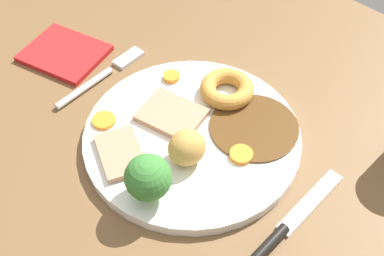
{
  "coord_description": "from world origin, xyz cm",
  "views": [
    {
      "loc": [
        30.7,
        -26.07,
        51.22
      ],
      "look_at": [
        3.72,
        2.45,
        6.0
      ],
      "focal_mm": 46.73,
      "sensor_mm": 36.0,
      "label": 1
    }
  ],
  "objects_px": {
    "yorkshire_pudding": "(227,89)",
    "broccoli_floret": "(148,178)",
    "meat_slice_under": "(120,152)",
    "carrot_coin_front": "(171,77)",
    "dinner_plate": "(192,137)",
    "roast_potato_left": "(187,148)",
    "folded_napkin": "(64,53)",
    "fork": "(103,75)",
    "meat_slice_main": "(173,116)",
    "carrot_coin_back": "(241,155)",
    "carrot_coin_side": "(104,120)",
    "knife": "(279,234)"
  },
  "relations": [
    {
      "from": "knife",
      "to": "carrot_coin_back",
      "type": "bearing_deg",
      "value": 63.78
    },
    {
      "from": "carrot_coin_front",
      "to": "carrot_coin_back",
      "type": "distance_m",
      "value": 0.16
    },
    {
      "from": "yorkshire_pudding",
      "to": "broccoli_floret",
      "type": "relative_size",
      "value": 1.2
    },
    {
      "from": "yorkshire_pudding",
      "to": "carrot_coin_front",
      "type": "xyz_separation_m",
      "value": [
        -0.07,
        -0.03,
        -0.01
      ]
    },
    {
      "from": "carrot_coin_side",
      "to": "yorkshire_pudding",
      "type": "bearing_deg",
      "value": 60.46
    },
    {
      "from": "dinner_plate",
      "to": "roast_potato_left",
      "type": "bearing_deg",
      "value": -55.11
    },
    {
      "from": "carrot_coin_back",
      "to": "carrot_coin_side",
      "type": "distance_m",
      "value": 0.17
    },
    {
      "from": "carrot_coin_back",
      "to": "knife",
      "type": "distance_m",
      "value": 0.1
    },
    {
      "from": "yorkshire_pudding",
      "to": "knife",
      "type": "bearing_deg",
      "value": -33.05
    },
    {
      "from": "dinner_plate",
      "to": "folded_napkin",
      "type": "distance_m",
      "value": 0.24
    },
    {
      "from": "roast_potato_left",
      "to": "carrot_coin_back",
      "type": "xyz_separation_m",
      "value": [
        0.04,
        0.05,
        -0.02
      ]
    },
    {
      "from": "yorkshire_pudding",
      "to": "fork",
      "type": "relative_size",
      "value": 0.46
    },
    {
      "from": "carrot_coin_back",
      "to": "knife",
      "type": "xyz_separation_m",
      "value": [
        0.09,
        -0.05,
        -0.01
      ]
    },
    {
      "from": "meat_slice_under",
      "to": "carrot_coin_side",
      "type": "distance_m",
      "value": 0.06
    },
    {
      "from": "folded_napkin",
      "to": "knife",
      "type": "bearing_deg",
      "value": -3.1
    },
    {
      "from": "carrot_coin_back",
      "to": "fork",
      "type": "distance_m",
      "value": 0.23
    },
    {
      "from": "meat_slice_main",
      "to": "roast_potato_left",
      "type": "bearing_deg",
      "value": -31.26
    },
    {
      "from": "carrot_coin_side",
      "to": "carrot_coin_back",
      "type": "bearing_deg",
      "value": 25.42
    },
    {
      "from": "fork",
      "to": "folded_napkin",
      "type": "height_order",
      "value": "fork"
    },
    {
      "from": "meat_slice_under",
      "to": "folded_napkin",
      "type": "distance_m",
      "value": 0.22
    },
    {
      "from": "carrot_coin_back",
      "to": "meat_slice_main",
      "type": "bearing_deg",
      "value": -173.16
    },
    {
      "from": "yorkshire_pudding",
      "to": "carrot_coin_back",
      "type": "height_order",
      "value": "yorkshire_pudding"
    },
    {
      "from": "carrot_coin_back",
      "to": "folded_napkin",
      "type": "height_order",
      "value": "carrot_coin_back"
    },
    {
      "from": "yorkshire_pudding",
      "to": "carrot_coin_back",
      "type": "xyz_separation_m",
      "value": [
        0.08,
        -0.07,
        -0.01
      ]
    },
    {
      "from": "knife",
      "to": "meat_slice_under",
      "type": "bearing_deg",
      "value": 104.6
    },
    {
      "from": "meat_slice_main",
      "to": "carrot_coin_side",
      "type": "bearing_deg",
      "value": -132.63
    },
    {
      "from": "fork",
      "to": "knife",
      "type": "distance_m",
      "value": 0.33
    },
    {
      "from": "dinner_plate",
      "to": "roast_potato_left",
      "type": "relative_size",
      "value": 5.9
    },
    {
      "from": "dinner_plate",
      "to": "fork",
      "type": "relative_size",
      "value": 1.73
    },
    {
      "from": "meat_slice_main",
      "to": "knife",
      "type": "relative_size",
      "value": 0.41
    },
    {
      "from": "carrot_coin_back",
      "to": "carrot_coin_side",
      "type": "relative_size",
      "value": 0.95
    },
    {
      "from": "meat_slice_under",
      "to": "carrot_coin_front",
      "type": "xyz_separation_m",
      "value": [
        -0.05,
        0.13,
        -0.0
      ]
    },
    {
      "from": "meat_slice_under",
      "to": "broccoli_floret",
      "type": "height_order",
      "value": "broccoli_floret"
    },
    {
      "from": "roast_potato_left",
      "to": "fork",
      "type": "height_order",
      "value": "roast_potato_left"
    },
    {
      "from": "yorkshire_pudding",
      "to": "broccoli_floret",
      "type": "distance_m",
      "value": 0.18
    },
    {
      "from": "dinner_plate",
      "to": "knife",
      "type": "height_order",
      "value": "dinner_plate"
    },
    {
      "from": "knife",
      "to": "fork",
      "type": "bearing_deg",
      "value": 84.95
    },
    {
      "from": "meat_slice_under",
      "to": "roast_potato_left",
      "type": "distance_m",
      "value": 0.08
    },
    {
      "from": "carrot_coin_back",
      "to": "dinner_plate",
      "type": "bearing_deg",
      "value": -167.9
    },
    {
      "from": "dinner_plate",
      "to": "broccoli_floret",
      "type": "height_order",
      "value": "broccoli_floret"
    },
    {
      "from": "broccoli_floret",
      "to": "knife",
      "type": "relative_size",
      "value": 0.32
    },
    {
      "from": "meat_slice_main",
      "to": "carrot_coin_back",
      "type": "xyz_separation_m",
      "value": [
        0.1,
        0.01,
        -0.0
      ]
    },
    {
      "from": "dinner_plate",
      "to": "roast_potato_left",
      "type": "height_order",
      "value": "roast_potato_left"
    },
    {
      "from": "meat_slice_main",
      "to": "dinner_plate",
      "type": "bearing_deg",
      "value": -3.45
    },
    {
      "from": "dinner_plate",
      "to": "carrot_coin_side",
      "type": "bearing_deg",
      "value": -146.56
    },
    {
      "from": "meat_slice_main",
      "to": "meat_slice_under",
      "type": "xyz_separation_m",
      "value": [
        -0.0,
        -0.08,
        0.0
      ]
    },
    {
      "from": "broccoli_floret",
      "to": "folded_napkin",
      "type": "height_order",
      "value": "broccoli_floret"
    },
    {
      "from": "fork",
      "to": "folded_napkin",
      "type": "xyz_separation_m",
      "value": [
        -0.08,
        -0.01,
        0.0
      ]
    },
    {
      "from": "carrot_coin_side",
      "to": "fork",
      "type": "xyz_separation_m",
      "value": [
        -0.08,
        0.06,
        -0.01
      ]
    },
    {
      "from": "meat_slice_under",
      "to": "carrot_coin_front",
      "type": "distance_m",
      "value": 0.14
    }
  ]
}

